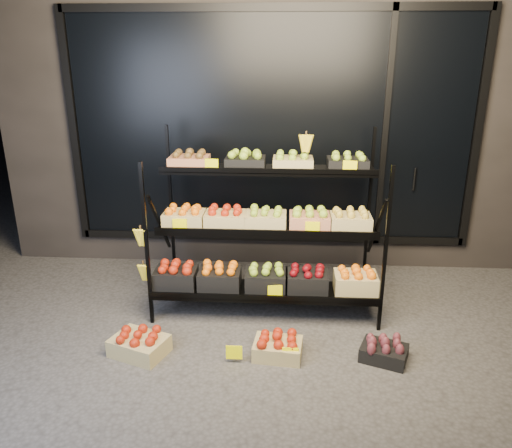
{
  "coord_description": "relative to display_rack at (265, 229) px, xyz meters",
  "views": [
    {
      "loc": [
        0.17,
        -3.77,
        2.38
      ],
      "look_at": [
        -0.09,
        0.55,
        0.85
      ],
      "focal_mm": 35.0,
      "sensor_mm": 36.0,
      "label": 1
    }
  ],
  "objects": [
    {
      "name": "building",
      "position": [
        0.01,
        1.99,
        0.96
      ],
      "size": [
        6.0,
        2.08,
        3.5
      ],
      "color": "#2D2826",
      "rests_on": "ground"
    },
    {
      "name": "ground",
      "position": [
        0.01,
        -0.6,
        -0.79
      ],
      "size": [
        24.0,
        24.0,
        0.0
      ],
      "primitive_type": "plane",
      "color": "#514F4C",
      "rests_on": "ground"
    },
    {
      "name": "tag_floor_a",
      "position": [
        -0.2,
        -1.0,
        -0.73
      ],
      "size": [
        0.13,
        0.01,
        0.12
      ],
      "primitive_type": "cube",
      "color": "#FFF800",
      "rests_on": "ground"
    },
    {
      "name": "floor_crate_left",
      "position": [
        -0.99,
        -0.92,
        -0.69
      ],
      "size": [
        0.52,
        0.45,
        0.21
      ],
      "rotation": [
        0.0,
        0.0,
        -0.36
      ],
      "color": "tan",
      "rests_on": "ground"
    },
    {
      "name": "floor_crate_midright",
      "position": [
        0.15,
        -0.88,
        -0.69
      ],
      "size": [
        0.41,
        0.32,
        0.2
      ],
      "rotation": [
        0.0,
        0.0,
        -0.11
      ],
      "color": "tan",
      "rests_on": "ground"
    },
    {
      "name": "tag_floor_b",
      "position": [
        0.25,
        -1.0,
        -0.73
      ],
      "size": [
        0.13,
        0.01,
        0.12
      ],
      "primitive_type": "cube",
      "color": "#FFF800",
      "rests_on": "ground"
    },
    {
      "name": "display_rack",
      "position": [
        0.0,
        0.0,
        0.0
      ],
      "size": [
        2.18,
        1.02,
        1.75
      ],
      "color": "black",
      "rests_on": "ground"
    },
    {
      "name": "floor_crate_right",
      "position": [
        1.0,
        -0.88,
        -0.7
      ],
      "size": [
        0.43,
        0.37,
        0.19
      ],
      "rotation": [
        0.0,
        0.0,
        -0.37
      ],
      "color": "black",
      "rests_on": "ground"
    }
  ]
}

